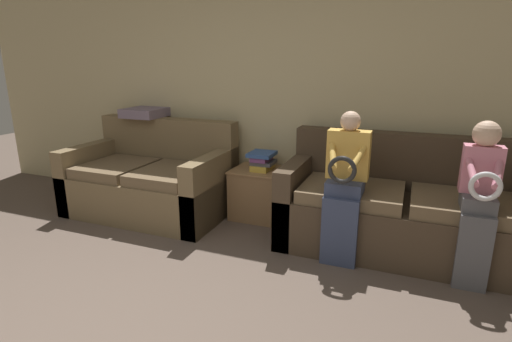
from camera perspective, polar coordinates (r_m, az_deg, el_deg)
The scene contains 8 objects.
wall_back at distance 4.28m, azimuth 1.87°, elevation 11.02°, with size 7.77×0.06×2.55m.
couch_main at distance 3.72m, azimuth 20.59°, elevation -5.43°, with size 2.12×0.90×0.98m.
couch_side at distance 4.49m, azimuth -14.60°, elevation -1.44°, with size 1.68×0.99×0.98m.
child_left_seated at distance 3.29m, azimuth 12.59°, elevation -1.58°, with size 0.34×0.37×1.23m.
child_right_seated at distance 3.29m, azimuth 29.27°, elevation -2.97°, with size 0.27×0.38×1.21m.
side_shelf at distance 4.20m, azimuth 0.87°, elevation -3.12°, with size 0.61×0.50×0.52m.
book_stack at distance 4.10m, azimuth 0.92°, elevation 1.51°, with size 0.25×0.29×0.18m.
throw_pillow at distance 4.79m, azimuth -15.58°, elevation 8.05°, with size 0.42×0.42×0.10m.
Camera 1 is at (1.45, -1.18, 1.63)m, focal length 28.00 mm.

